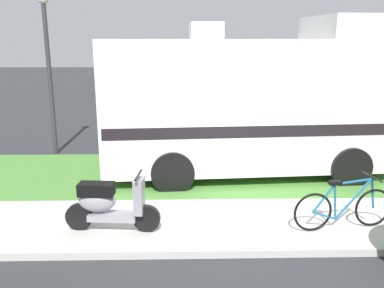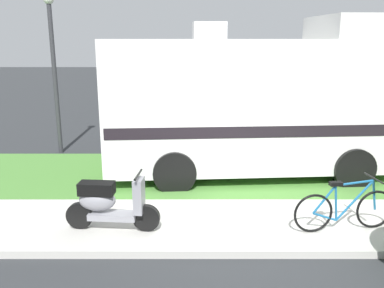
{
  "view_description": "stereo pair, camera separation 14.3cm",
  "coord_description": "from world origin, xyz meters",
  "px_view_note": "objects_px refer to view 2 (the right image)",
  "views": [
    {
      "loc": [
        -1.0,
        -7.59,
        3.13
      ],
      "look_at": [
        -0.82,
        0.3,
        1.1
      ],
      "focal_mm": 38.32,
      "sensor_mm": 36.0,
      "label": 1
    },
    {
      "loc": [
        -0.86,
        -7.59,
        3.13
      ],
      "look_at": [
        -0.82,
        0.3,
        1.1
      ],
      "focal_mm": 38.32,
      "sensor_mm": 36.0,
      "label": 2
    }
  ],
  "objects_px": {
    "scooter": "(107,203)",
    "street_lamp_post": "(51,60)",
    "bicycle": "(343,208)",
    "motorhome_rv": "(254,102)",
    "pickup_truck_near": "(331,105)"
  },
  "relations": [
    {
      "from": "bicycle",
      "to": "street_lamp_post",
      "type": "relative_size",
      "value": 0.4
    },
    {
      "from": "motorhome_rv",
      "to": "bicycle",
      "type": "xyz_separation_m",
      "value": [
        0.99,
        -3.2,
        -1.24
      ]
    },
    {
      "from": "bicycle",
      "to": "scooter",
      "type": "bearing_deg",
      "value": 179.57
    },
    {
      "from": "scooter",
      "to": "bicycle",
      "type": "height_order",
      "value": "scooter"
    },
    {
      "from": "bicycle",
      "to": "motorhome_rv",
      "type": "bearing_deg",
      "value": 107.24
    },
    {
      "from": "motorhome_rv",
      "to": "bicycle",
      "type": "relative_size",
      "value": 3.94
    },
    {
      "from": "scooter",
      "to": "motorhome_rv",
      "type": "bearing_deg",
      "value": 48.62
    },
    {
      "from": "scooter",
      "to": "pickup_truck_near",
      "type": "bearing_deg",
      "value": 51.65
    },
    {
      "from": "pickup_truck_near",
      "to": "street_lamp_post",
      "type": "xyz_separation_m",
      "value": [
        -8.55,
        -2.74,
        1.65
      ]
    },
    {
      "from": "motorhome_rv",
      "to": "street_lamp_post",
      "type": "height_order",
      "value": "street_lamp_post"
    },
    {
      "from": "motorhome_rv",
      "to": "street_lamp_post",
      "type": "bearing_deg",
      "value": 159.9
    },
    {
      "from": "scooter",
      "to": "street_lamp_post",
      "type": "distance_m",
      "value": 5.95
    },
    {
      "from": "motorhome_rv",
      "to": "pickup_truck_near",
      "type": "height_order",
      "value": "motorhome_rv"
    },
    {
      "from": "street_lamp_post",
      "to": "motorhome_rv",
      "type": "bearing_deg",
      "value": -20.1
    },
    {
      "from": "motorhome_rv",
      "to": "street_lamp_post",
      "type": "distance_m",
      "value": 5.58
    }
  ]
}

